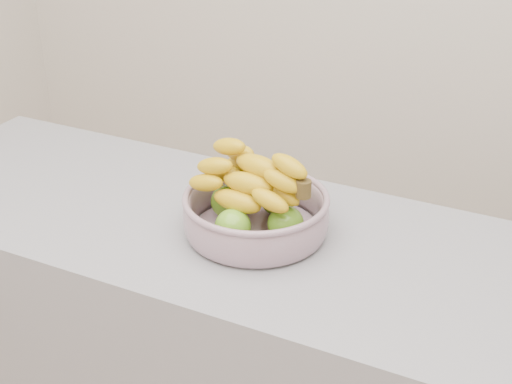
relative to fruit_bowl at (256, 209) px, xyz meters
The scene contains 1 object.
fruit_bowl is the anchor object (origin of this frame).
Camera 1 is at (0.54, -0.70, 1.70)m, focal length 50.00 mm.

